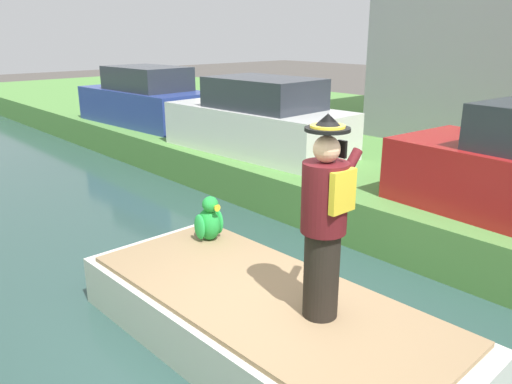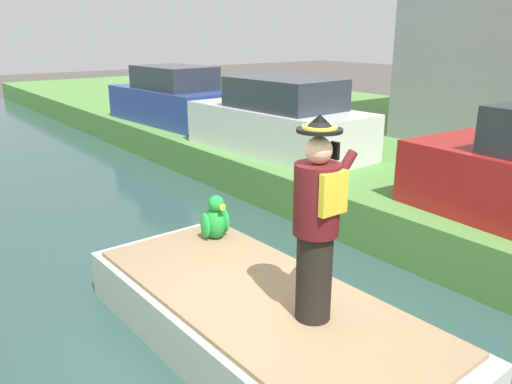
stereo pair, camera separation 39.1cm
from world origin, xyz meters
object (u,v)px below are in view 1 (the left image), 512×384
object	(u,v)px
person_pirate	(324,220)
parked_car_blue	(145,100)
boat	(263,320)
parrot_plush	(209,221)
parked_car_white	(259,121)

from	to	relation	value
person_pirate	parked_car_blue	distance (m)	10.18
parked_car_blue	boat	bearing A→B (deg)	-113.56
person_pirate	parrot_plush	xyz separation A→B (m)	(0.31, 2.10, -0.68)
boat	parked_car_blue	distance (m)	9.69
boat	parked_car_white	distance (m)	5.89
parked_car_white	parked_car_blue	xyz separation A→B (m)	(0.00, 4.50, 0.00)
boat	parrot_plush	bearing A→B (deg)	73.64
boat	parked_car_white	size ratio (longest dim) A/B	1.04
person_pirate	parked_car_white	size ratio (longest dim) A/B	0.45
boat	parked_car_blue	size ratio (longest dim) A/B	1.03
parked_car_blue	parrot_plush	bearing A→B (deg)	-114.90
parked_car_blue	parked_car_white	bearing A→B (deg)	-90.00
boat	parrot_plush	xyz separation A→B (m)	(0.43, 1.46, 0.55)
parrot_plush	parked_car_blue	size ratio (longest dim) A/B	0.14
parrot_plush	parked_car_blue	bearing A→B (deg)	65.10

